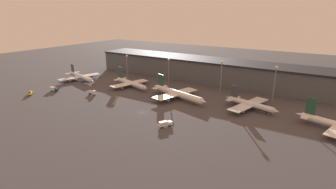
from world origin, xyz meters
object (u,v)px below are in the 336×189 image
(airplane_2, at_px, (177,94))
(service_vehicle_1, at_px, (54,89))
(airplane_0, at_px, (81,77))
(service_vehicle_0, at_px, (30,93))
(airplane_1, at_px, (131,83))
(airplane_3, at_px, (250,104))
(service_vehicle_3, at_px, (165,124))
(service_vehicle_2, at_px, (92,92))

(airplane_2, distance_m, service_vehicle_1, 90.86)
(airplane_0, height_order, service_vehicle_1, airplane_0)
(airplane_2, height_order, service_vehicle_0, airplane_2)
(airplane_2, xyz_separation_m, service_vehicle_0, (-90.78, -47.65, -2.26))
(airplane_1, height_order, airplane_3, airplane_1)
(service_vehicle_3, bearing_deg, airplane_2, 51.75)
(airplane_2, height_order, service_vehicle_3, airplane_2)
(service_vehicle_0, relative_size, service_vehicle_1, 1.05)
(airplane_2, bearing_deg, airplane_3, 22.71)
(airplane_1, bearing_deg, service_vehicle_1, -121.54)
(airplane_1, xyz_separation_m, service_vehicle_3, (61.70, -46.06, -1.44))
(airplane_3, distance_m, service_vehicle_0, 147.24)
(airplane_3, bearing_deg, airplane_1, -164.21)
(airplane_0, bearing_deg, airplane_3, 17.97)
(service_vehicle_0, bearing_deg, airplane_0, 131.72)
(airplane_3, distance_m, service_vehicle_2, 104.99)
(service_vehicle_3, bearing_deg, airplane_1, 82.24)
(service_vehicle_0, bearing_deg, airplane_1, 86.49)
(airplane_2, relative_size, airplane_3, 1.39)
(airplane_1, relative_size, service_vehicle_3, 5.46)
(airplane_1, xyz_separation_m, service_vehicle_2, (-9.81, -29.21, -1.39))
(service_vehicle_2, distance_m, service_vehicle_3, 73.47)
(airplane_1, xyz_separation_m, airplane_3, (90.53, 1.65, -0.01))
(airplane_1, height_order, service_vehicle_3, airplane_1)
(airplane_1, bearing_deg, service_vehicle_2, -93.82)
(airplane_0, relative_size, service_vehicle_3, 5.94)
(airplane_0, relative_size, service_vehicle_1, 6.54)
(service_vehicle_2, bearing_deg, airplane_0, 146.80)
(airplane_2, height_order, service_vehicle_2, airplane_2)
(airplane_1, relative_size, service_vehicle_1, 6.00)
(service_vehicle_2, xyz_separation_m, service_vehicle_3, (71.51, -16.85, -0.05))
(service_vehicle_3, bearing_deg, service_vehicle_2, 105.72)
(airplane_3, bearing_deg, service_vehicle_0, -143.70)
(airplane_1, distance_m, service_vehicle_3, 77.01)
(airplane_3, distance_m, service_vehicle_1, 136.57)
(airplane_3, bearing_deg, service_vehicle_3, -106.40)
(service_vehicle_2, bearing_deg, service_vehicle_3, -16.34)
(airplane_2, xyz_separation_m, service_vehicle_3, (17.32, -41.26, -1.86))
(service_vehicle_1, relative_size, service_vehicle_2, 1.22)
(airplane_2, distance_m, service_vehicle_2, 59.46)
(airplane_1, bearing_deg, airplane_0, -158.05)
(service_vehicle_2, height_order, service_vehicle_3, service_vehicle_2)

